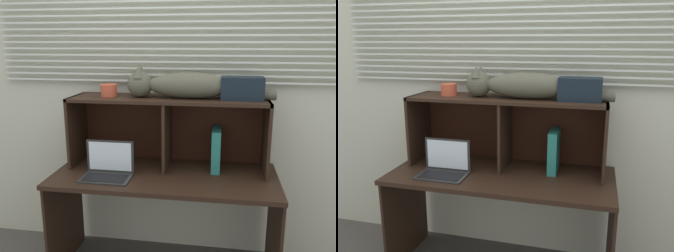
# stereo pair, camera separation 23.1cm
# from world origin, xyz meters

# --- Properties ---
(back_panel_with_blinds) EXTENTS (4.40, 0.08, 2.50)m
(back_panel_with_blinds) POSITION_xyz_m (0.00, 0.55, 1.26)
(back_panel_with_blinds) COLOR beige
(back_panel_with_blinds) RESTS_ON ground
(desk) EXTENTS (1.50, 0.66, 0.74)m
(desk) POSITION_xyz_m (0.00, 0.18, 0.60)
(desk) COLOR black
(desk) RESTS_ON ground
(hutch_shelf_unit) EXTENTS (1.35, 0.36, 0.50)m
(hutch_shelf_unit) POSITION_xyz_m (-0.00, 0.36, 1.09)
(hutch_shelf_unit) COLOR black
(hutch_shelf_unit) RESTS_ON desk
(cat) EXTENTS (0.99, 0.19, 0.21)m
(cat) POSITION_xyz_m (0.09, 0.32, 1.33)
(cat) COLOR #4F4E3F
(cat) RESTS_ON hutch_shelf_unit
(laptop) EXTENTS (0.32, 0.21, 0.23)m
(laptop) POSITION_xyz_m (-0.36, 0.07, 0.80)
(laptop) COLOR #282828
(laptop) RESTS_ON desk
(binder_upright) EXTENTS (0.06, 0.22, 0.29)m
(binder_upright) POSITION_xyz_m (0.34, 0.32, 0.89)
(binder_upright) COLOR #24736B
(binder_upright) RESTS_ON desk
(book_stack) EXTENTS (0.18, 0.21, 0.04)m
(book_stack) POSITION_xyz_m (-0.46, 0.33, 0.77)
(book_stack) COLOR #35587C
(book_stack) RESTS_ON desk
(small_basket) EXTENTS (0.11, 0.11, 0.08)m
(small_basket) POSITION_xyz_m (-0.42, 0.32, 1.28)
(small_basket) COLOR #C24D33
(small_basket) RESTS_ON hutch_shelf_unit
(storage_box) EXTENTS (0.27, 0.16, 0.15)m
(storage_box) POSITION_xyz_m (0.49, 0.32, 1.32)
(storage_box) COLOR black
(storage_box) RESTS_ON hutch_shelf_unit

